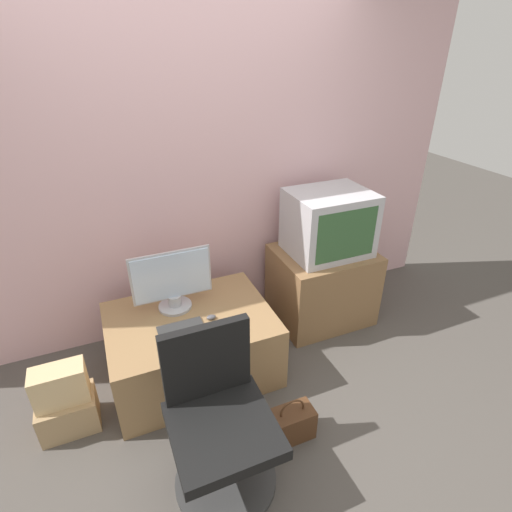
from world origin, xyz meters
The scene contains 12 objects.
ground_plane centered at (0.00, 0.00, 0.00)m, with size 12.00×12.00×0.00m, color #4C4742.
wall_back centered at (0.00, 1.32, 1.30)m, with size 4.40×0.05×2.60m.
desk centered at (-0.23, 0.70, 0.24)m, with size 1.08×0.80×0.48m.
side_stand centered at (0.93, 0.92, 0.31)m, with size 0.75×0.61×0.62m.
main_monitor centered at (-0.29, 0.85, 0.69)m, with size 0.53×0.23×0.43m.
keyboard centered at (-0.31, 0.60, 0.48)m, with size 0.29×0.13×0.01m.
mouse centered at (-0.10, 0.62, 0.49)m, with size 0.06×0.04×0.03m.
crt_tv centered at (0.95, 0.92, 0.86)m, with size 0.60×0.49×0.49m.
office_chair centered at (-0.29, -0.10, 0.38)m, with size 0.54×0.54×0.88m.
cardboard_box_lower centered at (-1.05, 0.54, 0.11)m, with size 0.33×0.24×0.23m.
cardboard_box_upper centered at (-1.05, 0.54, 0.34)m, with size 0.30×0.16×0.23m.
handbag centered at (0.16, -0.05, 0.11)m, with size 0.26×0.15×0.30m.
Camera 1 is at (-0.65, -1.43, 2.10)m, focal length 28.00 mm.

